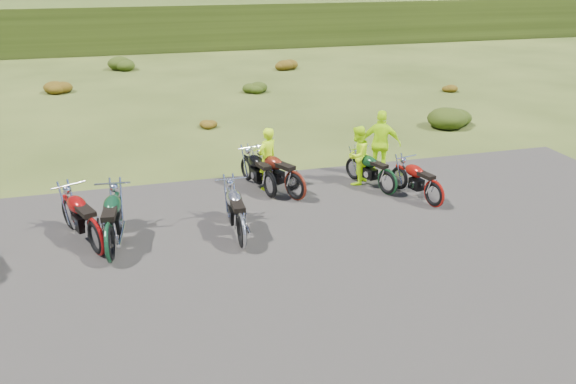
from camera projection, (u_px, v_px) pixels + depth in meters
name	position (u px, v px, depth m)	size (l,w,h in m)	color
ground	(280.00, 239.00, 12.33)	(300.00, 300.00, 0.00)	#303F15
gravel_pad	(307.00, 286.00, 10.54)	(20.00, 12.00, 0.04)	black
hill_slope	(157.00, 20.00, 56.87)	(300.00, 46.00, 3.00)	#314216
shrub_2	(57.00, 85.00, 25.47)	(1.30, 1.30, 0.77)	#693B0D
shrub_3	(123.00, 62.00, 30.86)	(1.56, 1.56, 0.92)	#23350D
shrub_4	(206.00, 122.00, 20.34)	(0.77, 0.77, 0.45)	#693B0D
shrub_5	(254.00, 86.00, 25.73)	(1.03, 1.03, 0.61)	#23350D
shrub_6	(285.00, 63.00, 31.13)	(1.30, 1.30, 0.77)	#693B0D
shrub_7	(451.00, 114.00, 20.49)	(1.56, 1.56, 0.92)	#23350D
shrub_8	(447.00, 87.00, 26.00)	(0.77, 0.77, 0.45)	#693B0D
motorcycle_1	(99.00, 256.00, 11.63)	(2.29, 0.76, 1.20)	maroon
motorcycle_2	(112.00, 262.00, 11.38)	(2.34, 0.78, 1.23)	#0E341D
motorcycle_3	(242.00, 249.00, 11.90)	(2.19, 0.73, 1.15)	#99989D
motorcycle_4	(295.00, 201.00, 14.26)	(2.18, 0.73, 1.14)	#56190E
motorcycle_5	(270.00, 198.00, 14.42)	(2.04, 0.68, 1.07)	black
motorcycle_6	(433.00, 208.00, 13.88)	(1.94, 0.65, 1.01)	maroon
motorcycle_7	(386.00, 195.00, 14.60)	(1.95, 0.65, 1.02)	black
person_middle	(267.00, 160.00, 14.65)	(0.61, 0.40, 1.67)	#B7EA0C
person_right_a	(357.00, 156.00, 15.03)	(0.78, 0.61, 1.60)	#B7EA0C
person_right_b	(381.00, 145.00, 15.54)	(1.10, 0.46, 1.87)	#B7EA0C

